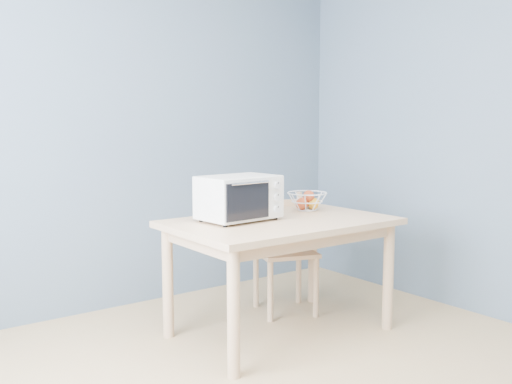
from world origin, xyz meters
TOP-DOWN VIEW (x-y plane):
  - room at (0.00, 0.00)m, footprint 4.01×4.51m
  - dining_table at (0.62, 1.11)m, footprint 1.40×0.90m
  - toaster_oven at (0.36, 1.23)m, footprint 0.51×0.39m
  - fruit_basket at (1.00, 1.29)m, footprint 0.30×0.30m
  - dining_chair at (0.92, 1.45)m, footprint 0.51×0.51m

SIDE VIEW (x-z plane):
  - dining_chair at x=0.92m, z-range -0.01..0.85m
  - dining_table at x=0.62m, z-range 0.27..1.02m
  - fruit_basket at x=1.00m, z-range 0.75..0.89m
  - toaster_oven at x=0.36m, z-range 0.76..1.04m
  - room at x=0.00m, z-range -0.01..2.61m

